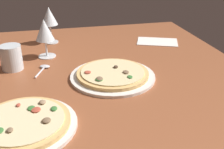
{
  "coord_description": "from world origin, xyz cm",
  "views": [
    {
      "loc": [
        -80.06,
        18.35,
        47.78
      ],
      "look_at": [
        3.58,
        -1.07,
        7.0
      ],
      "focal_mm": 44.57,
      "sensor_mm": 36.0,
      "label": 1
    }
  ],
  "objects_px": {
    "pizza_main": "(113,75)",
    "wine_glass_near": "(44,31)",
    "wine_glass_far": "(49,17)",
    "spoon": "(43,68)",
    "pizza_side": "(23,124)",
    "paper_menu": "(157,42)",
    "water_glass": "(12,59)"
  },
  "relations": [
    {
      "from": "pizza_main",
      "to": "wine_glass_near",
      "type": "xyz_separation_m",
      "value": [
        0.26,
        0.22,
        0.1
      ]
    },
    {
      "from": "wine_glass_far",
      "to": "spoon",
      "type": "bearing_deg",
      "value": 172.54
    },
    {
      "from": "pizza_main",
      "to": "pizza_side",
      "type": "height_order",
      "value": "same"
    },
    {
      "from": "paper_menu",
      "to": "pizza_main",
      "type": "bearing_deg",
      "value": 159.61
    },
    {
      "from": "wine_glass_far",
      "to": "pizza_side",
      "type": "bearing_deg",
      "value": 172.12
    },
    {
      "from": "paper_menu",
      "to": "wine_glass_far",
      "type": "bearing_deg",
      "value": 99.21
    },
    {
      "from": "pizza_main",
      "to": "spoon",
      "type": "distance_m",
      "value": 0.27
    },
    {
      "from": "spoon",
      "to": "wine_glass_far",
      "type": "bearing_deg",
      "value": -7.46
    },
    {
      "from": "pizza_main",
      "to": "water_glass",
      "type": "xyz_separation_m",
      "value": [
        0.16,
        0.35,
        0.03
      ]
    },
    {
      "from": "water_glass",
      "to": "paper_menu",
      "type": "relative_size",
      "value": 0.49
    },
    {
      "from": "paper_menu",
      "to": "water_glass",
      "type": "bearing_deg",
      "value": 126.69
    },
    {
      "from": "wine_glass_near",
      "to": "spoon",
      "type": "xyz_separation_m",
      "value": [
        -0.13,
        0.02,
        -0.11
      ]
    },
    {
      "from": "water_glass",
      "to": "spoon",
      "type": "relative_size",
      "value": 0.83
    },
    {
      "from": "wine_glass_far",
      "to": "water_glass",
      "type": "distance_m",
      "value": 0.34
    },
    {
      "from": "wine_glass_near",
      "to": "paper_menu",
      "type": "bearing_deg",
      "value": -81.9
    },
    {
      "from": "wine_glass_near",
      "to": "pizza_side",
      "type": "bearing_deg",
      "value": 172.03
    },
    {
      "from": "paper_menu",
      "to": "spoon",
      "type": "height_order",
      "value": "spoon"
    },
    {
      "from": "pizza_main",
      "to": "wine_glass_near",
      "type": "height_order",
      "value": "wine_glass_near"
    },
    {
      "from": "pizza_side",
      "to": "wine_glass_near",
      "type": "xyz_separation_m",
      "value": [
        0.5,
        -0.07,
        0.1
      ]
    },
    {
      "from": "water_glass",
      "to": "spoon",
      "type": "height_order",
      "value": "water_glass"
    },
    {
      "from": "spoon",
      "to": "wine_glass_near",
      "type": "bearing_deg",
      "value": -7.18
    },
    {
      "from": "wine_glass_far",
      "to": "wine_glass_near",
      "type": "height_order",
      "value": "wine_glass_far"
    },
    {
      "from": "wine_glass_far",
      "to": "spoon",
      "type": "height_order",
      "value": "wine_glass_far"
    },
    {
      "from": "wine_glass_far",
      "to": "water_glass",
      "type": "bearing_deg",
      "value": 151.78
    },
    {
      "from": "pizza_main",
      "to": "wine_glass_near",
      "type": "distance_m",
      "value": 0.36
    },
    {
      "from": "pizza_side",
      "to": "wine_glass_far",
      "type": "bearing_deg",
      "value": -7.88
    },
    {
      "from": "pizza_main",
      "to": "water_glass",
      "type": "height_order",
      "value": "water_glass"
    },
    {
      "from": "pizza_main",
      "to": "spoon",
      "type": "xyz_separation_m",
      "value": [
        0.13,
        0.24,
        -0.01
      ]
    },
    {
      "from": "wine_glass_far",
      "to": "pizza_main",
      "type": "bearing_deg",
      "value": -155.92
    },
    {
      "from": "wine_glass_far",
      "to": "spoon",
      "type": "xyz_separation_m",
      "value": [
        -0.31,
        0.04,
        -0.12
      ]
    },
    {
      "from": "pizza_main",
      "to": "wine_glass_near",
      "type": "relative_size",
      "value": 1.88
    },
    {
      "from": "pizza_main",
      "to": "spoon",
      "type": "bearing_deg",
      "value": 61.26
    }
  ]
}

